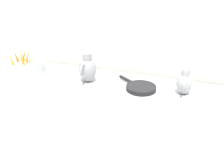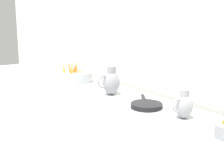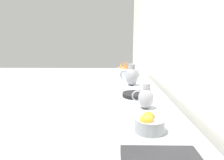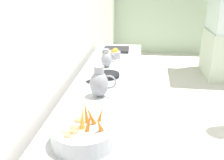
% 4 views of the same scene
% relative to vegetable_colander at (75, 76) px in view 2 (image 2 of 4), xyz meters
% --- Properties ---
extents(vegetable_colander, '(0.36, 0.36, 0.24)m').
position_rel_vegetable_colander_xyz_m(vegetable_colander, '(0.00, 0.00, 0.00)').
color(vegetable_colander, '#ADAFB5').
rests_on(vegetable_colander, prep_counter).
extents(metal_pitcher_tall, '(0.21, 0.15, 0.25)m').
position_rel_vegetable_colander_xyz_m(metal_pitcher_tall, '(-0.01, 0.65, 0.06)').
color(metal_pitcher_tall, gray).
rests_on(metal_pitcher_tall, prep_counter).
extents(metal_pitcher_short, '(0.17, 0.12, 0.20)m').
position_rel_vegetable_colander_xyz_m(metal_pitcher_short, '(-0.05, 1.44, 0.03)').
color(metal_pitcher_short, '#939399').
rests_on(metal_pitcher_short, prep_counter).
extents(skillet_on_counter, '(0.29, 0.35, 0.03)m').
position_rel_vegetable_colander_xyz_m(skillet_on_counter, '(-0.00, 1.11, -0.04)').
color(skillet_on_counter, black).
rests_on(skillet_on_counter, prep_counter).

